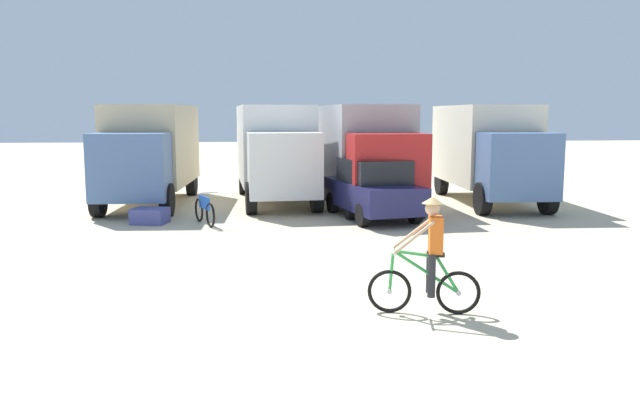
% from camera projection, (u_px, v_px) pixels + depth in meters
% --- Properties ---
extents(ground_plane, '(120.00, 120.00, 0.00)m').
position_uv_depth(ground_plane, '(316.00, 300.00, 10.48)').
color(ground_plane, beige).
extents(box_truck_tan_camper, '(2.63, 6.84, 3.35)m').
position_uv_depth(box_truck_tan_camper, '(150.00, 149.00, 21.46)').
color(box_truck_tan_camper, '#CCB78E').
rests_on(box_truck_tan_camper, ground).
extents(box_truck_white_box, '(2.85, 6.90, 3.35)m').
position_uv_depth(box_truck_white_box, '(275.00, 148.00, 22.07)').
color(box_truck_white_box, white).
rests_on(box_truck_white_box, ground).
extents(box_truck_grey_hauler, '(2.66, 6.84, 3.35)m').
position_uv_depth(box_truck_grey_hauler, '(367.00, 150.00, 21.09)').
color(box_truck_grey_hauler, '#9E9EA3').
rests_on(box_truck_grey_hauler, ground).
extents(box_truck_cream_rv, '(2.57, 6.82, 3.35)m').
position_uv_depth(box_truck_cream_rv, '(488.00, 149.00, 21.84)').
color(box_truck_cream_rv, beige).
rests_on(box_truck_cream_rv, ground).
extents(sedan_parked, '(2.58, 4.47, 1.76)m').
position_uv_depth(sedan_parked, '(372.00, 189.00, 18.62)').
color(sedan_parked, '#1E1E4C').
rests_on(sedan_parked, ground).
extents(cyclist_orange_shirt, '(1.72, 0.54, 1.82)m').
position_uv_depth(cyclist_orange_shirt, '(428.00, 260.00, 9.68)').
color(cyclist_orange_shirt, black).
rests_on(cyclist_orange_shirt, ground).
extents(bicycle_spare, '(0.77, 1.62, 0.97)m').
position_uv_depth(bicycle_spare, '(205.00, 210.00, 17.59)').
color(bicycle_spare, black).
rests_on(bicycle_spare, ground).
extents(supply_crate, '(1.08, 0.94, 0.44)m').
position_uv_depth(supply_crate, '(150.00, 216.00, 17.77)').
color(supply_crate, '#4C5199').
rests_on(supply_crate, ground).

